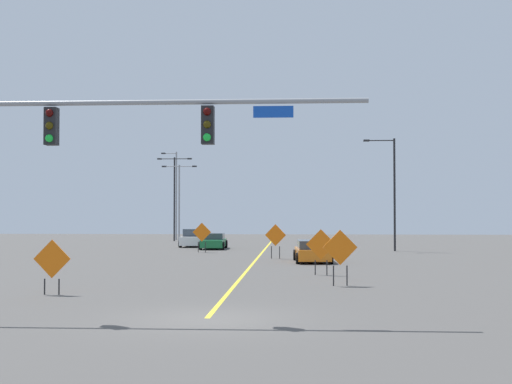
{
  "coord_description": "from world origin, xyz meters",
  "views": [
    {
      "loc": [
        2.42,
        -18.51,
        2.89
      ],
      "look_at": [
        -0.31,
        28.18,
        4.28
      ],
      "focal_mm": 47.8,
      "sensor_mm": 36.0,
      "label": 1
    }
  ],
  "objects_px": {
    "car_green_passing": "(214,241)",
    "car_white_far": "(195,238)",
    "street_lamp_far_right": "(175,192)",
    "street_lamp_mid_left": "(392,188)",
    "traffic_signal_assembly": "(59,143)",
    "construction_sign_left_shoulder": "(321,246)",
    "street_lamp_far_left": "(179,196)",
    "construction_sign_right_shoulder": "(340,250)",
    "construction_sign_median_far": "(202,234)",
    "construction_sign_right_lane": "(275,237)",
    "car_orange_mid": "(312,251)",
    "construction_sign_left_lane": "(52,261)",
    "street_lamp_mid_right": "(174,192)"
  },
  "relations": [
    {
      "from": "construction_sign_median_far",
      "to": "construction_sign_left_shoulder",
      "type": "bearing_deg",
      "value": -65.29
    },
    {
      "from": "street_lamp_far_left",
      "to": "traffic_signal_assembly",
      "type": "bearing_deg",
      "value": -84.16
    },
    {
      "from": "traffic_signal_assembly",
      "to": "car_orange_mid",
      "type": "distance_m",
      "value": 22.89
    },
    {
      "from": "street_lamp_mid_right",
      "to": "street_lamp_far_left",
      "type": "height_order",
      "value": "street_lamp_mid_right"
    },
    {
      "from": "car_white_far",
      "to": "construction_sign_left_shoulder",
      "type": "bearing_deg",
      "value": -69.13
    },
    {
      "from": "street_lamp_far_left",
      "to": "car_green_passing",
      "type": "bearing_deg",
      "value": -69.08
    },
    {
      "from": "traffic_signal_assembly",
      "to": "construction_sign_left_shoulder",
      "type": "distance_m",
      "value": 15.56
    },
    {
      "from": "street_lamp_mid_left",
      "to": "construction_sign_right_shoulder",
      "type": "xyz_separation_m",
      "value": [
        -5.44,
        -24.28,
        -3.27
      ]
    },
    {
      "from": "car_green_passing",
      "to": "car_white_far",
      "type": "xyz_separation_m",
      "value": [
        -2.01,
        3.29,
        0.12
      ]
    },
    {
      "from": "car_green_passing",
      "to": "car_white_far",
      "type": "distance_m",
      "value": 3.86
    },
    {
      "from": "street_lamp_far_right",
      "to": "street_lamp_mid_left",
      "type": "relative_size",
      "value": 1.1
    },
    {
      "from": "construction_sign_left_lane",
      "to": "car_white_far",
      "type": "xyz_separation_m",
      "value": [
        0.07,
        33.33,
        -0.49
      ]
    },
    {
      "from": "street_lamp_mid_left",
      "to": "construction_sign_left_lane",
      "type": "distance_m",
      "value": 32.11
    },
    {
      "from": "construction_sign_median_far",
      "to": "street_lamp_far_left",
      "type": "bearing_deg",
      "value": 104.83
    },
    {
      "from": "construction_sign_left_lane",
      "to": "car_orange_mid",
      "type": "distance_m",
      "value": 18.8
    },
    {
      "from": "traffic_signal_assembly",
      "to": "car_white_far",
      "type": "bearing_deg",
      "value": 92.84
    },
    {
      "from": "street_lamp_far_right",
      "to": "street_lamp_mid_left",
      "type": "height_order",
      "value": "street_lamp_far_right"
    },
    {
      "from": "traffic_signal_assembly",
      "to": "street_lamp_far_right",
      "type": "bearing_deg",
      "value": 96.61
    },
    {
      "from": "construction_sign_right_shoulder",
      "to": "construction_sign_median_far",
      "type": "distance_m",
      "value": 23.34
    },
    {
      "from": "street_lamp_mid_left",
      "to": "traffic_signal_assembly",
      "type": "bearing_deg",
      "value": -112.79
    },
    {
      "from": "street_lamp_mid_right",
      "to": "street_lamp_mid_left",
      "type": "height_order",
      "value": "street_lamp_mid_right"
    },
    {
      "from": "car_orange_mid",
      "to": "street_lamp_mid_right",
      "type": "bearing_deg",
      "value": 115.06
    },
    {
      "from": "construction_sign_left_shoulder",
      "to": "car_orange_mid",
      "type": "xyz_separation_m",
      "value": [
        -0.19,
        8.16,
        -0.71
      ]
    },
    {
      "from": "street_lamp_far_left",
      "to": "car_orange_mid",
      "type": "relative_size",
      "value": 1.75
    },
    {
      "from": "construction_sign_left_lane",
      "to": "car_orange_mid",
      "type": "relative_size",
      "value": 0.45
    },
    {
      "from": "street_lamp_mid_right",
      "to": "construction_sign_right_shoulder",
      "type": "height_order",
      "value": "street_lamp_mid_right"
    },
    {
      "from": "construction_sign_right_shoulder",
      "to": "car_white_far",
      "type": "height_order",
      "value": "construction_sign_right_shoulder"
    },
    {
      "from": "construction_sign_right_shoulder",
      "to": "construction_sign_right_lane",
      "type": "distance_m",
      "value": 15.81
    },
    {
      "from": "street_lamp_far_right",
      "to": "street_lamp_mid_left",
      "type": "bearing_deg",
      "value": -44.88
    },
    {
      "from": "street_lamp_mid_left",
      "to": "car_orange_mid",
      "type": "relative_size",
      "value": 1.94
    },
    {
      "from": "street_lamp_mid_left",
      "to": "construction_sign_right_shoulder",
      "type": "relative_size",
      "value": 3.82
    },
    {
      "from": "street_lamp_mid_right",
      "to": "construction_sign_left_lane",
      "type": "distance_m",
      "value": 44.66
    },
    {
      "from": "construction_sign_left_lane",
      "to": "construction_sign_left_shoulder",
      "type": "distance_m",
      "value": 12.61
    },
    {
      "from": "construction_sign_left_lane",
      "to": "construction_sign_left_shoulder",
      "type": "relative_size",
      "value": 0.91
    },
    {
      "from": "construction_sign_left_lane",
      "to": "construction_sign_median_far",
      "type": "bearing_deg",
      "value": 85.92
    },
    {
      "from": "construction_sign_right_lane",
      "to": "construction_sign_median_far",
      "type": "distance_m",
      "value": 8.3
    },
    {
      "from": "car_orange_mid",
      "to": "street_lamp_far_left",
      "type": "bearing_deg",
      "value": 114.8
    },
    {
      "from": "traffic_signal_assembly",
      "to": "street_lamp_mid_right",
      "type": "xyz_separation_m",
      "value": [
        -5.61,
        49.35,
        0.14
      ]
    },
    {
      "from": "construction_sign_median_far",
      "to": "car_orange_mid",
      "type": "bearing_deg",
      "value": -49.48
    },
    {
      "from": "street_lamp_mid_right",
      "to": "street_lamp_mid_left",
      "type": "xyz_separation_m",
      "value": [
        19.38,
        -16.58,
        -0.29
      ]
    },
    {
      "from": "construction_sign_left_lane",
      "to": "car_orange_mid",
      "type": "height_order",
      "value": "construction_sign_left_lane"
    },
    {
      "from": "construction_sign_right_lane",
      "to": "car_white_far",
      "type": "xyz_separation_m",
      "value": [
        -7.22,
        14.32,
        -0.67
      ]
    },
    {
      "from": "construction_sign_left_shoulder",
      "to": "car_white_far",
      "type": "relative_size",
      "value": 0.52
    },
    {
      "from": "traffic_signal_assembly",
      "to": "construction_sign_right_shoulder",
      "type": "bearing_deg",
      "value": 45.57
    },
    {
      "from": "construction_sign_right_lane",
      "to": "car_green_passing",
      "type": "bearing_deg",
      "value": 115.3
    },
    {
      "from": "construction_sign_right_lane",
      "to": "car_white_far",
      "type": "relative_size",
      "value": 0.53
    },
    {
      "from": "construction_sign_left_lane",
      "to": "traffic_signal_assembly",
      "type": "bearing_deg",
      "value": -68.45
    },
    {
      "from": "street_lamp_mid_left",
      "to": "construction_sign_right_lane",
      "type": "height_order",
      "value": "street_lamp_mid_left"
    },
    {
      "from": "construction_sign_right_lane",
      "to": "car_white_far",
      "type": "distance_m",
      "value": 16.05
    },
    {
      "from": "street_lamp_far_right",
      "to": "construction_sign_left_shoulder",
      "type": "distance_m",
      "value": 42.02
    }
  ]
}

